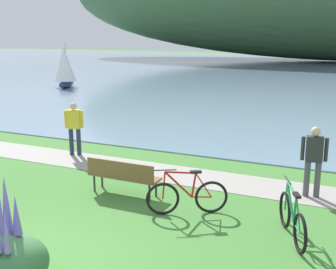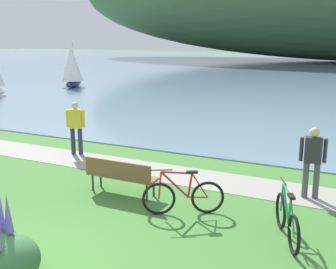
# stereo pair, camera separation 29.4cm
# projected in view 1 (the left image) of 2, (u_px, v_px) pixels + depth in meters

# --- Properties ---
(bay_water) EXTENTS (180.00, 80.00, 0.04)m
(bay_water) POSITION_uv_depth(u_px,v_px,m) (320.00, 69.00, 48.85)
(bay_water) COLOR #7A99B2
(bay_water) RESTS_ON ground
(shoreline_path) EXTENTS (60.00, 1.50, 0.01)m
(shoreline_path) POSITION_uv_depth(u_px,v_px,m) (167.00, 173.00, 11.77)
(shoreline_path) COLOR #A39E93
(shoreline_path) RESTS_ON ground
(park_bench_near_camera) EXTENTS (1.80, 0.49, 0.88)m
(park_bench_near_camera) POSITION_uv_depth(u_px,v_px,m) (123.00, 174.00, 10.05)
(park_bench_near_camera) COLOR brown
(park_bench_near_camera) RESTS_ON ground
(bicycle_leaning_near_bench) EXTENTS (0.77, 1.64, 1.01)m
(bicycle_leaning_near_bench) POSITION_uv_depth(u_px,v_px,m) (292.00, 219.00, 7.89)
(bicycle_leaning_near_bench) COLOR black
(bicycle_leaning_near_bench) RESTS_ON ground
(bicycle_beside_path) EXTENTS (1.56, 0.95, 1.01)m
(bicycle_beside_path) POSITION_uv_depth(u_px,v_px,m) (187.00, 196.00, 9.00)
(bicycle_beside_path) COLOR black
(bicycle_beside_path) RESTS_ON ground
(person_at_shoreline) EXTENTS (0.57, 0.35, 1.71)m
(person_at_shoreline) POSITION_uv_depth(u_px,v_px,m) (74.00, 125.00, 13.37)
(person_at_shoreline) COLOR #282D47
(person_at_shoreline) RESTS_ON ground
(person_on_the_grass) EXTENTS (0.60, 0.28, 1.71)m
(person_on_the_grass) POSITION_uv_depth(u_px,v_px,m) (314.00, 157.00, 9.83)
(person_on_the_grass) COLOR #4C4C51
(person_on_the_grass) RESTS_ON ground
(echium_bush_closest_to_camera) EXTENTS (1.06, 1.06, 1.59)m
(echium_bush_closest_to_camera) POSITION_uv_depth(u_px,v_px,m) (13.00, 262.00, 6.33)
(echium_bush_closest_to_camera) COLOR #386B3D
(echium_bush_closest_to_camera) RESTS_ON ground
(echium_bush_beside_closest) EXTENTS (1.03, 1.03, 1.71)m
(echium_bush_beside_closest) POSITION_uv_depth(u_px,v_px,m) (1.00, 256.00, 6.37)
(echium_bush_beside_closest) COLOR #386B3D
(echium_bush_beside_closest) RESTS_ON ground
(sailboat_toward_hillside) EXTENTS (2.14, 2.87, 3.26)m
(sailboat_toward_hillside) POSITION_uv_depth(u_px,v_px,m) (64.00, 67.00, 30.96)
(sailboat_toward_hillside) COLOR navy
(sailboat_toward_hillside) RESTS_ON bay_water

